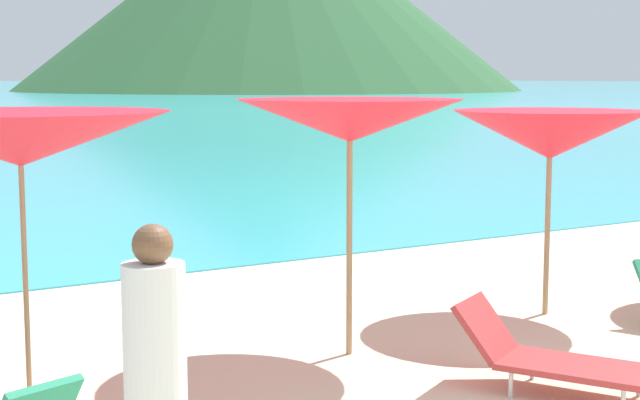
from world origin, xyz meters
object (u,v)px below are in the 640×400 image
Objects in this scene: umbrella_3 at (20,139)px; lounge_chair_3 at (552,356)px; umbrella_5 at (550,135)px; umbrella_4 at (350,121)px; beachgoer_0 at (156,377)px.

lounge_chair_3 is (3.41, -2.04, -1.66)m from umbrella_3.
umbrella_4 is at bearing -176.38° from umbrella_5.
umbrella_4 reaches higher than umbrella_5.
umbrella_5 is 1.29× the size of beachgoer_0.
beachgoer_0 reaches higher than lounge_chair_3.
lounge_chair_3 is (-1.77, -1.85, -1.53)m from umbrella_5.
lounge_chair_3 is (0.73, -1.70, -1.74)m from umbrella_4.
umbrella_5 is (2.50, 0.16, -0.20)m from umbrella_4.
umbrella_3 is 1.49× the size of lounge_chair_3.
umbrella_3 reaches higher than lounge_chair_3.
lounge_chair_3 is at bearing -133.61° from umbrella_5.
umbrella_4 is at bearing 14.36° from beachgoer_0.
umbrella_5 is 5.90m from beachgoer_0.
umbrella_4 reaches higher than beachgoer_0.
umbrella_5 is at bearing -2.07° from umbrella_3.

